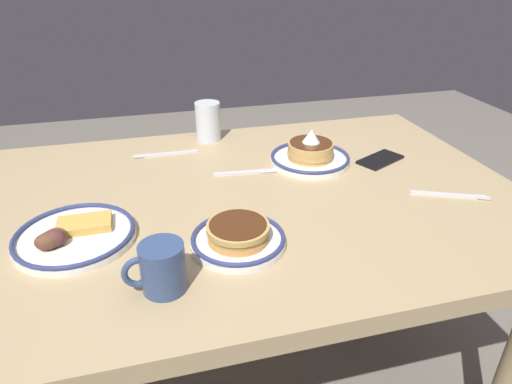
{
  "coord_description": "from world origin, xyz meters",
  "views": [
    {
      "loc": [
        0.22,
        0.98,
        1.28
      ],
      "look_at": [
        -0.03,
        0.05,
        0.76
      ],
      "focal_mm": 31.26,
      "sensor_mm": 36.0,
      "label": 1
    }
  ],
  "objects": [
    {
      "name": "drinking_glass",
      "position": [
        0.02,
        -0.41,
        0.79
      ],
      "size": [
        0.08,
        0.08,
        0.13
      ],
      "color": "silver",
      "rests_on": "dining_table"
    },
    {
      "name": "plate_center_pancakes",
      "position": [
        0.39,
        0.11,
        0.75
      ],
      "size": [
        0.26,
        0.26,
        0.05
      ],
      "color": "white",
      "rests_on": "dining_table"
    },
    {
      "name": "plate_far_companion",
      "position": [
        0.05,
        0.21,
        0.75
      ],
      "size": [
        0.2,
        0.2,
        0.05
      ],
      "color": "white",
      "rests_on": "dining_table"
    },
    {
      "name": "butter_knife",
      "position": [
        -0.07,
        -0.12,
        0.74
      ],
      "size": [
        0.23,
        0.04,
        0.01
      ],
      "color": "silver",
      "rests_on": "dining_table"
    },
    {
      "name": "fork_near",
      "position": [
        -0.52,
        0.14,
        0.74
      ],
      "size": [
        0.19,
        0.09,
        0.01
      ],
      "color": "silver",
      "rests_on": "dining_table"
    },
    {
      "name": "plate_near_main",
      "position": [
        -0.24,
        -0.15,
        0.76
      ],
      "size": [
        0.24,
        0.24,
        0.1
      ],
      "color": "white",
      "rests_on": "dining_table"
    },
    {
      "name": "coffee_mug",
      "position": [
        0.22,
        0.32,
        0.78
      ],
      "size": [
        0.12,
        0.08,
        0.1
      ],
      "color": "#334772",
      "rests_on": "dining_table"
    },
    {
      "name": "dining_table",
      "position": [
        0.0,
        0.0,
        0.66
      ],
      "size": [
        1.47,
        0.97,
        0.73
      ],
      "color": "tan",
      "rests_on": "ground_plane"
    },
    {
      "name": "cell_phone",
      "position": [
        -0.45,
        -0.1,
        0.74
      ],
      "size": [
        0.16,
        0.13,
        0.01
      ],
      "primitive_type": "cube",
      "rotation": [
        0.0,
        0.0,
        0.46
      ],
      "color": "black",
      "rests_on": "dining_table"
    },
    {
      "name": "fork_far",
      "position": [
        0.17,
        -0.31,
        0.74
      ],
      "size": [
        0.2,
        0.02,
        0.01
      ],
      "color": "silver",
      "rests_on": "dining_table"
    }
  ]
}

